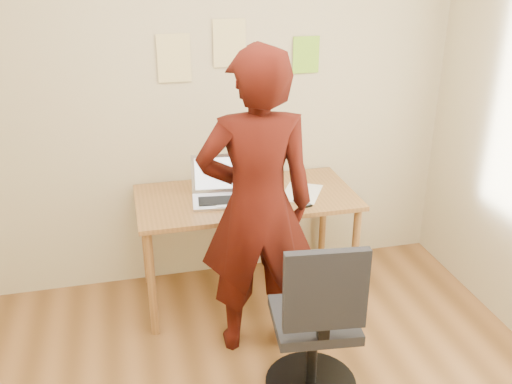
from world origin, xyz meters
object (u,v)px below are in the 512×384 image
object	(u,v)px
desk	(246,208)
phone	(303,203)
office_chair	(316,331)
person	(257,207)
laptop	(220,191)

from	to	relation	value
desk	phone	size ratio (longest dim) A/B	10.12
desk	phone	bearing A→B (deg)	-33.85
desk	office_chair	size ratio (longest dim) A/B	1.47
desk	person	xyz separation A→B (m)	(-0.06, -0.51, 0.24)
person	laptop	bearing A→B (deg)	-72.77
laptop	office_chair	xyz separation A→B (m)	(0.30, -1.01, -0.39)
phone	desk	bearing A→B (deg)	130.17
desk	phone	world-z (taller)	phone
desk	office_chair	bearing A→B (deg)	-82.68
office_chair	person	distance (m)	0.73
laptop	office_chair	size ratio (longest dim) A/B	0.40
phone	person	xyz separation A→B (m)	(-0.37, -0.30, 0.15)
desk	person	bearing A→B (deg)	-96.12
phone	office_chair	size ratio (longest dim) A/B	0.14
desk	laptop	xyz separation A→B (m)	(-0.17, -0.01, 0.14)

